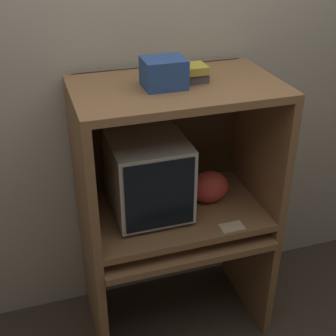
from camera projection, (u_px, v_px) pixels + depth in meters
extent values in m
cube|color=#B2A893|center=(155.00, 86.00, 2.43)|extent=(6.00, 0.06, 2.60)
cube|color=brown|center=(95.00, 289.00, 2.49)|extent=(0.04, 0.58, 0.67)
cube|color=brown|center=(248.00, 256.00, 2.73)|extent=(0.04, 0.58, 0.67)
cube|color=brown|center=(185.00, 244.00, 2.32)|extent=(0.86, 0.32, 0.04)
cube|color=brown|center=(89.00, 232.00, 2.30)|extent=(0.04, 0.58, 0.09)
cube|color=brown|center=(254.00, 201.00, 2.54)|extent=(0.04, 0.58, 0.09)
cube|color=brown|center=(176.00, 211.00, 2.41)|extent=(0.86, 0.58, 0.04)
cube|color=brown|center=(82.00, 164.00, 2.12)|extent=(0.04, 0.58, 0.67)
cube|color=brown|center=(261.00, 138.00, 2.35)|extent=(0.04, 0.58, 0.67)
cube|color=brown|center=(177.00, 88.00, 2.08)|extent=(0.86, 0.58, 0.04)
cube|color=#48321E|center=(159.00, 128.00, 2.47)|extent=(0.86, 0.01, 0.67)
cylinder|color=beige|center=(148.00, 207.00, 2.40)|extent=(0.20, 0.20, 0.02)
cube|color=beige|center=(147.00, 173.00, 2.30)|extent=(0.36, 0.44, 0.38)
cube|color=black|center=(160.00, 196.00, 2.11)|extent=(0.33, 0.01, 0.35)
cube|color=beige|center=(154.00, 244.00, 2.28)|extent=(0.39, 0.15, 0.02)
cube|color=silver|center=(154.00, 241.00, 2.27)|extent=(0.36, 0.12, 0.01)
ellipsoid|color=#28282B|center=(203.00, 235.00, 2.33)|extent=(0.07, 0.05, 0.03)
ellipsoid|color=#BC382D|center=(209.00, 187.00, 2.42)|extent=(0.20, 0.15, 0.17)
cube|color=#4C4C51|center=(191.00, 77.00, 2.09)|extent=(0.14, 0.10, 0.04)
cube|color=gold|center=(190.00, 69.00, 2.07)|extent=(0.15, 0.12, 0.03)
cube|color=#CCB28C|center=(232.00, 227.00, 2.26)|extent=(0.12, 0.07, 0.00)
cube|color=navy|center=(164.00, 73.00, 2.01)|extent=(0.18, 0.15, 0.13)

